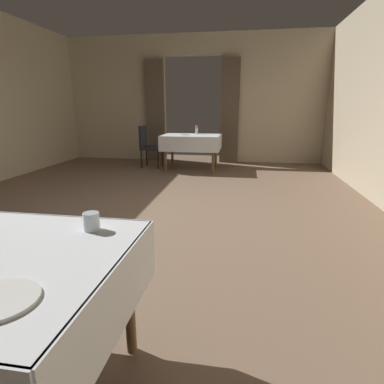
{
  "coord_description": "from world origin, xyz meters",
  "views": [
    {
      "loc": [
        1.27,
        -3.7,
        1.34
      ],
      "look_at": [
        0.62,
        0.25,
        0.24
      ],
      "focal_mm": 29.17,
      "sensor_mm": 36.0,
      "label": 1
    }
  ],
  "objects_px": {
    "dining_table_mid": "(191,140)",
    "plate_near_c": "(0,300)",
    "chair_mid_left": "(148,144)",
    "flower_vase_mid": "(197,129)",
    "glass_near_b": "(91,222)",
    "plate_mid_b": "(185,135)"
  },
  "relations": [
    {
      "from": "plate_near_c",
      "to": "flower_vase_mid",
      "type": "distance_m",
      "value": 6.2
    },
    {
      "from": "plate_near_c",
      "to": "glass_near_b",
      "type": "bearing_deg",
      "value": 88.93
    },
    {
      "from": "chair_mid_left",
      "to": "plate_near_c",
      "type": "height_order",
      "value": "chair_mid_left"
    },
    {
      "from": "plate_near_c",
      "to": "dining_table_mid",
      "type": "bearing_deg",
      "value": 93.59
    },
    {
      "from": "chair_mid_left",
      "to": "flower_vase_mid",
      "type": "bearing_deg",
      "value": 6.7
    },
    {
      "from": "plate_near_c",
      "to": "flower_vase_mid",
      "type": "height_order",
      "value": "flower_vase_mid"
    },
    {
      "from": "dining_table_mid",
      "to": "chair_mid_left",
      "type": "relative_size",
      "value": 1.34
    },
    {
      "from": "flower_vase_mid",
      "to": "plate_near_c",
      "type": "bearing_deg",
      "value": -87.26
    },
    {
      "from": "glass_near_b",
      "to": "plate_mid_b",
      "type": "relative_size",
      "value": 0.48
    },
    {
      "from": "plate_near_c",
      "to": "plate_mid_b",
      "type": "xyz_separation_m",
      "value": [
        -0.51,
        5.9,
        0.0
      ]
    },
    {
      "from": "dining_table_mid",
      "to": "plate_near_c",
      "type": "height_order",
      "value": "plate_near_c"
    },
    {
      "from": "flower_vase_mid",
      "to": "plate_mid_b",
      "type": "xyz_separation_m",
      "value": [
        -0.22,
        -0.29,
        -0.1
      ]
    },
    {
      "from": "plate_mid_b",
      "to": "flower_vase_mid",
      "type": "bearing_deg",
      "value": 53.4
    },
    {
      "from": "plate_near_c",
      "to": "plate_mid_b",
      "type": "distance_m",
      "value": 5.92
    },
    {
      "from": "dining_table_mid",
      "to": "plate_near_c",
      "type": "bearing_deg",
      "value": -86.41
    },
    {
      "from": "plate_near_c",
      "to": "plate_mid_b",
      "type": "bearing_deg",
      "value": 94.96
    },
    {
      "from": "chair_mid_left",
      "to": "glass_near_b",
      "type": "height_order",
      "value": "chair_mid_left"
    },
    {
      "from": "glass_near_b",
      "to": "flower_vase_mid",
      "type": "relative_size",
      "value": 0.47
    },
    {
      "from": "dining_table_mid",
      "to": "plate_near_c",
      "type": "xyz_separation_m",
      "value": [
        0.37,
        -5.95,
        0.12
      ]
    },
    {
      "from": "glass_near_b",
      "to": "plate_mid_b",
      "type": "xyz_separation_m",
      "value": [
        -0.52,
        5.3,
        -0.04
      ]
    },
    {
      "from": "glass_near_b",
      "to": "plate_near_c",
      "type": "distance_m",
      "value": 0.6
    },
    {
      "from": "chair_mid_left",
      "to": "glass_near_b",
      "type": "distance_m",
      "value": 5.65
    }
  ]
}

